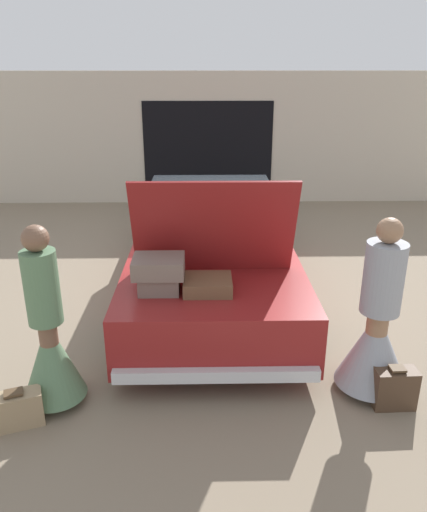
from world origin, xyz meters
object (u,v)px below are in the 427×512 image
object	(u,v)px
suitcase_beside_left_person	(16,410)
person_right	(376,333)
person_left	(49,343)
car	(211,242)
suitcase_beside_right_person	(394,388)

from	to	relation	value
suitcase_beside_left_person	person_right	bearing A→B (deg)	8.07
person_left	suitcase_beside_left_person	bearing A→B (deg)	-50.79
person_left	suitcase_beside_left_person	distance (m)	0.61
car	suitcase_beside_right_person	size ratio (longest dim) A/B	13.22
person_left	car	bearing A→B (deg)	138.31
person_left	person_right	distance (m)	2.97
suitcase_beside_right_person	person_left	bearing A→B (deg)	177.58
car	person_left	world-z (taller)	car
car	person_left	distance (m)	3.10
person_right	suitcase_beside_right_person	bearing A→B (deg)	-154.80
car	person_left	xyz separation A→B (m)	(-1.48, -2.73, 0.03)
car	person_right	world-z (taller)	car
suitcase_beside_left_person	suitcase_beside_right_person	size ratio (longest dim) A/B	1.15
suitcase_beside_left_person	suitcase_beside_right_person	xyz separation A→B (m)	(3.34, 0.19, 0.03)
person_left	person_right	xyz separation A→B (m)	(2.96, 0.13, -0.01)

